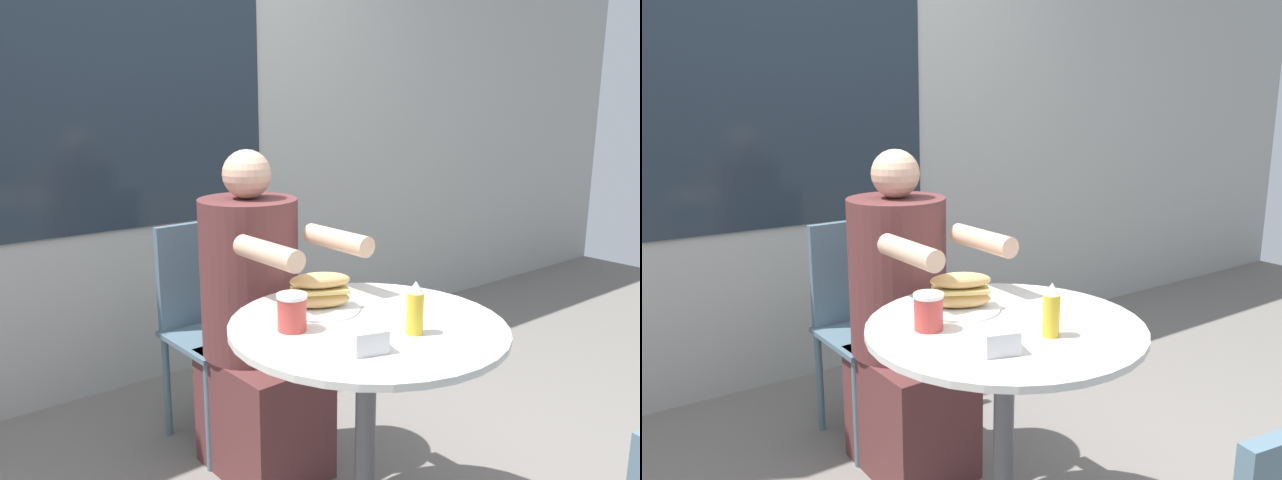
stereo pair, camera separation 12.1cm
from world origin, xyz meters
TOP-DOWN VIEW (x-y plane):
  - storefront_wall at (-0.00, 1.58)m, footprint 8.00×0.09m
  - cafe_table at (0.00, 0.00)m, footprint 0.78×0.78m
  - diner_chair at (-0.01, 0.93)m, footprint 0.39×0.39m
  - seated_diner at (-0.01, 0.58)m, footprint 0.37×0.64m
  - sandwich_on_plate at (-0.04, 0.17)m, footprint 0.24×0.24m
  - drink_cup at (-0.20, 0.08)m, footprint 0.08×0.08m
  - napkin_box at (-0.14, -0.14)m, footprint 0.11×0.11m
  - condiment_bottle at (0.04, -0.14)m, footprint 0.05×0.05m

SIDE VIEW (x-z plane):
  - seated_diner at x=-0.01m, z-range -0.08..1.11m
  - diner_chair at x=-0.01m, z-range 0.09..0.96m
  - cafe_table at x=0.00m, z-range 0.18..0.91m
  - napkin_box at x=-0.14m, z-range 0.74..0.80m
  - sandwich_on_plate at x=-0.04m, z-range 0.73..0.84m
  - drink_cup at x=-0.20m, z-range 0.74..0.84m
  - condiment_bottle at x=0.04m, z-range 0.73..0.88m
  - storefront_wall at x=0.00m, z-range 0.00..2.80m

